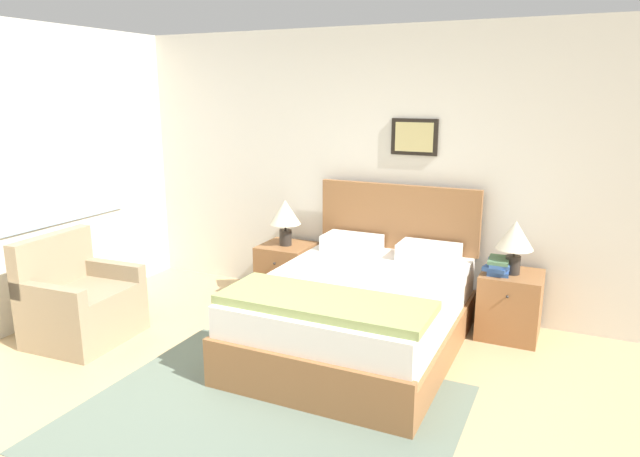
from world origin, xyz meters
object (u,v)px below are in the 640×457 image
table_lamp_near_window (285,214)px  table_lamp_by_door (515,238)px  bed (359,310)px  armchair (80,305)px  nightstand_by_door (510,305)px  nightstand_near_window (287,272)px

table_lamp_near_window → table_lamp_by_door: bearing=0.0°
bed → table_lamp_near_window: size_ratio=4.54×
armchair → table_lamp_near_window: (1.11, 1.56, 0.56)m
nightstand_by_door → table_lamp_by_door: size_ratio=1.23×
nightstand_by_door → table_lamp_by_door: bearing=-98.3°
armchair → nightstand_by_door: size_ratio=1.58×
nightstand_near_window → nightstand_by_door: bearing=0.0°
armchair → bed: bearing=107.1°
table_lamp_by_door → bed: bearing=-144.8°
bed → armchair: size_ratio=2.33×
nightstand_by_door → table_lamp_near_window: table_lamp_near_window is taller
nightstand_near_window → armchair: bearing=-125.2°
nightstand_by_door → table_lamp_near_window: bearing=-179.7°
armchair → nightstand_by_door: (3.24, 1.57, -0.02)m
nightstand_near_window → nightstand_by_door: (2.13, 0.00, 0.00)m
armchair → nightstand_near_window: 1.92m
armchair → table_lamp_by_door: table_lamp_by_door is taller
nightstand_near_window → nightstand_by_door: same height
bed → nightstand_near_window: bearing=144.4°
table_lamp_near_window → table_lamp_by_door: (2.13, 0.00, 0.00)m
armchair → nightstand_near_window: size_ratio=1.58×
bed → armchair: 2.32m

